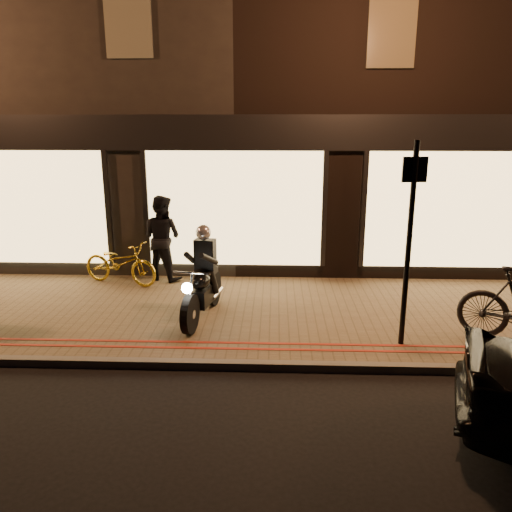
{
  "coord_description": "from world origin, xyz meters",
  "views": [
    {
      "loc": [
        0.85,
        -6.27,
        3.34
      ],
      "look_at": [
        0.52,
        2.09,
        1.1
      ],
      "focal_mm": 35.0,
      "sensor_mm": 36.0,
      "label": 1
    }
  ],
  "objects": [
    {
      "name": "bicycle_gold",
      "position": [
        -2.32,
        3.43,
        0.56
      ],
      "size": [
        1.79,
        1.11,
        0.89
      ],
      "primitive_type": "imported",
      "rotation": [
        0.0,
        0.0,
        1.24
      ],
      "color": "gold",
      "rests_on": "sidewalk"
    },
    {
      "name": "sidewalk",
      "position": [
        0.0,
        2.0,
        0.06
      ],
      "size": [
        50.0,
        4.0,
        0.12
      ],
      "primitive_type": "cube",
      "color": "brown",
      "rests_on": "ground"
    },
    {
      "name": "ground",
      "position": [
        0.0,
        0.0,
        0.0
      ],
      "size": [
        90.0,
        90.0,
        0.0
      ],
      "primitive_type": "plane",
      "color": "black",
      "rests_on": "ground"
    },
    {
      "name": "building_row",
      "position": [
        -0.0,
        8.99,
        4.25
      ],
      "size": [
        48.0,
        10.11,
        8.5
      ],
      "color": "black",
      "rests_on": "ground"
    },
    {
      "name": "person_dark",
      "position": [
        -1.52,
        3.8,
        1.01
      ],
      "size": [
        1.07,
        0.97,
        1.79
      ],
      "primitive_type": "imported",
      "rotation": [
        0.0,
        0.0,
        2.73
      ],
      "color": "black",
      "rests_on": "sidewalk"
    },
    {
      "name": "motorcycle",
      "position": [
        -0.37,
        1.67,
        0.73
      ],
      "size": [
        0.66,
        1.93,
        1.59
      ],
      "rotation": [
        0.0,
        0.0,
        -0.16
      ],
      "color": "black",
      "rests_on": "sidewalk"
    },
    {
      "name": "sign_post",
      "position": [
        2.76,
        0.74,
        1.8
      ],
      "size": [
        0.35,
        0.09,
        3.0
      ],
      "rotation": [
        0.0,
        0.0,
        0.11
      ],
      "color": "black",
      "rests_on": "sidewalk"
    },
    {
      "name": "kerb_stone",
      "position": [
        0.0,
        0.05,
        0.06
      ],
      "size": [
        50.0,
        0.14,
        0.12
      ],
      "primitive_type": "cube",
      "color": "#59544C",
      "rests_on": "ground"
    },
    {
      "name": "red_kerb_lines",
      "position": [
        0.0,
        0.55,
        0.12
      ],
      "size": [
        50.0,
        0.26,
        0.01
      ],
      "color": "maroon",
      "rests_on": "sidewalk"
    }
  ]
}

